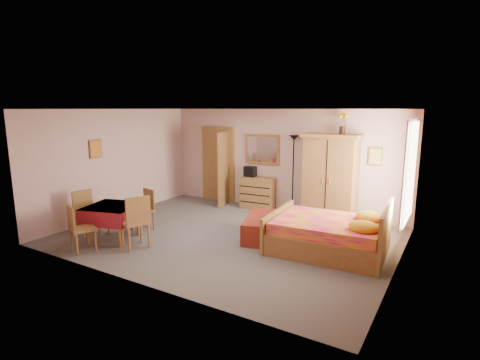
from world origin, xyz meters
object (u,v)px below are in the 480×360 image
Objects in this scene: chair_south at (83,228)px; chair_north at (142,210)px; chest_of_drawers at (258,193)px; stereo at (250,171)px; sunflower_vase at (343,123)px; bench at (259,227)px; wall_mirror at (262,149)px; dining_table at (113,223)px; wardrobe at (330,178)px; floor_lamp at (293,174)px; chair_west at (87,213)px; chair_east at (135,221)px; bed at (328,225)px.

chair_north is (0.03, 1.47, -0.01)m from chair_south.
chest_of_drawers is 0.61m from stereo.
stereo is 0.60× the size of sunflower_vase.
wall_mirror is at bearing 116.26° from bench.
wall_mirror is 4.87m from chair_south.
dining_table is 1.08× the size of chair_south.
wall_mirror is at bearing 172.87° from wardrobe.
floor_lamp reaches higher than bench.
chair_south reaches higher than chest_of_drawers.
sunflower_vase is 0.55× the size of chair_south.
chair_east reaches higher than chair_west.
chair_east reaches higher than dining_table.
chair_east is (0.66, 0.65, 0.07)m from chair_south.
chair_north is at bearing 150.21° from chair_west.
sunflower_vase reaches higher than wardrobe.
sunflower_vase is (1.21, -0.10, 1.30)m from floor_lamp.
chair_south is (-1.34, -4.34, 0.03)m from chest_of_drawers.
wall_mirror is (0.00, 0.21, 1.13)m from chest_of_drawers.
chair_south is at bearing 157.36° from chair_east.
floor_lamp is 2.23× the size of chair_north.
chair_north reaches higher than dining_table.
floor_lamp is at bearing -113.97° from chair_north.
wardrobe is 2.25m from bench.
stereo is at bearing 16.06° from chair_east.
dining_table is 0.70m from chair_east.
floor_lamp reaches higher than stereo.
chair_north is (-1.31, -3.08, -1.11)m from wall_mirror.
chair_south reaches higher than dining_table.
wall_mirror is 3.52m from chair_north.
sunflower_vase is at bearing -127.17° from chair_north.
bench is 1.36× the size of dining_table.
sunflower_vase reaches higher than bed.
wardrobe is at bearing -126.14° from chair_north.
bed is 3.94m from chair_north.
wall_mirror is at bearing -99.92° from chair_north.
bench is 3.38m from chair_south.
stereo is (-0.24, 0.01, 0.55)m from chest_of_drawers.
chair_north is at bearing 86.18° from dining_table.
wall_mirror is 2.79m from bench.
bench is at bearing -146.80° from chair_north.
dining_table is (-2.45, -1.63, 0.14)m from bench.
bench is at bearing 33.58° from dining_table.
chair_west is at bearing -151.90° from bench.
chair_south is (-2.28, -4.44, -0.54)m from floor_lamp.
chair_south is (-1.10, -4.35, -0.52)m from stereo.
wardrobe is at bearing -13.10° from chair_east.
floor_lamp is (1.18, 0.09, 0.01)m from stereo.
chair_south is at bearing -126.52° from wardrobe.
bed is 4.23m from dining_table.
wall_mirror is 2.28m from sunflower_vase.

